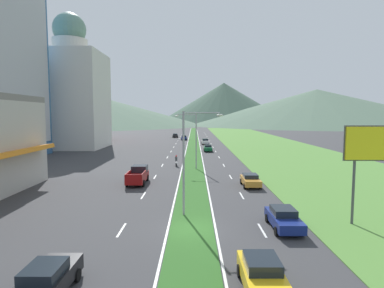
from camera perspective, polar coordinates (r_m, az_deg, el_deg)
ground_plane at (r=23.98m, az=-0.05°, el=-15.08°), size 600.00×600.00×0.00m
grass_median at (r=82.90m, az=0.26°, el=-0.51°), size 3.20×240.00×0.06m
grass_verge_right at (r=85.38m, az=14.22°, el=-0.50°), size 24.00×240.00×0.06m
lane_dash_left_2 at (r=24.42m, az=-12.53°, el=-14.81°), size 0.16×2.80×0.01m
lane_dash_left_3 at (r=33.74m, az=-8.73°, el=-9.10°), size 0.16×2.80×0.01m
lane_dash_left_4 at (r=43.34m, az=-6.65°, el=-5.87°), size 0.16×2.80×0.01m
lane_dash_left_5 at (r=53.05m, az=-5.34°, el=-3.81°), size 0.16×2.80×0.01m
lane_dash_left_6 at (r=62.84m, az=-4.44°, el=-2.39°), size 0.16×2.80×0.01m
lane_dash_left_7 at (r=72.66m, az=-3.79°, el=-1.35°), size 0.16×2.80×0.01m
lane_dash_left_8 at (r=82.51m, az=-3.29°, el=-0.56°), size 0.16×2.80×0.01m
lane_dash_left_9 at (r=92.37m, az=-2.90°, el=0.06°), size 0.16×2.80×0.01m
lane_dash_left_10 at (r=102.25m, az=-2.58°, el=0.56°), size 0.16×2.80×0.01m
lane_dash_left_11 at (r=112.14m, az=-2.32°, el=0.98°), size 0.16×2.80×0.01m
lane_dash_left_12 at (r=122.03m, az=-2.10°, el=1.32°), size 0.16×2.80×0.01m
lane_dash_left_13 at (r=131.93m, az=-1.92°, el=1.62°), size 0.16×2.80×0.01m
lane_dash_left_14 at (r=141.83m, az=-1.76°, el=1.87°), size 0.16×2.80×0.01m
lane_dash_left_15 at (r=151.74m, az=-1.62°, el=2.09°), size 0.16×2.80×0.01m
lane_dash_right_2 at (r=24.35m, az=12.47°, el=-14.87°), size 0.16×2.80×0.01m
lane_dash_right_3 at (r=33.69m, az=8.90°, el=-9.13°), size 0.16×2.80×0.01m
lane_dash_right_4 at (r=43.30m, az=6.95°, el=-5.88°), size 0.16×2.80×0.01m
lane_dash_right_5 at (r=53.02m, az=5.72°, el=-3.82°), size 0.16×2.80×0.01m
lane_dash_right_6 at (r=62.81m, az=4.88°, el=-2.40°), size 0.16×2.80×0.01m
lane_dash_right_7 at (r=72.64m, az=4.27°, el=-1.36°), size 0.16×2.80×0.01m
lane_dash_right_8 at (r=82.49m, az=3.80°, el=-0.57°), size 0.16×2.80×0.01m
lane_dash_right_9 at (r=92.36m, az=3.43°, el=0.06°), size 0.16×2.80×0.01m
lane_dash_right_10 at (r=102.23m, az=3.14°, el=0.56°), size 0.16×2.80×0.01m
lane_dash_right_11 at (r=112.12m, az=2.90°, el=0.97°), size 0.16×2.80×0.01m
lane_dash_right_12 at (r=122.02m, az=2.69°, el=1.32°), size 0.16×2.80×0.01m
lane_dash_right_13 at (r=131.92m, az=2.52°, el=1.61°), size 0.16×2.80×0.01m
lane_dash_right_14 at (r=141.82m, az=2.37°, el=1.87°), size 0.16×2.80×0.01m
lane_dash_right_15 at (r=151.73m, az=2.24°, el=2.09°), size 0.16×2.80×0.01m
edge_line_median_left at (r=82.93m, az=-0.95°, el=-0.52°), size 0.16×240.00×0.01m
edge_line_median_right at (r=82.92m, az=1.47°, el=-0.53°), size 0.16×240.00×0.01m
domed_building at (r=86.30m, az=-20.79°, el=8.47°), size 15.76×15.76×33.41m
midrise_colored at (r=109.72m, az=-19.06°, el=5.36°), size 13.46×13.46×18.21m
hill_far_left at (r=271.66m, az=-20.77°, el=6.15°), size 210.79×210.79×28.57m
hill_far_center at (r=306.10m, az=5.72°, el=7.27°), size 129.00×129.00×38.63m
hill_far_right at (r=284.00m, az=21.40°, el=6.16°), size 214.91×214.91×29.37m
street_lamp_near at (r=26.01m, az=-0.64°, el=-2.00°), size 3.32×0.40×8.64m
street_lamp_mid at (r=48.52m, az=0.28°, el=1.29°), size 3.33×0.28×8.53m
billboard_roadside at (r=27.48m, az=30.66°, el=-0.75°), size 5.39×0.28×7.56m
car_0 at (r=117.91m, az=-3.02°, el=1.55°), size 1.90×4.54×1.48m
car_2 at (r=24.87m, az=16.13°, el=-12.66°), size 2.00×4.55×1.52m
car_3 at (r=90.34m, az=2.39°, el=0.45°), size 2.04×4.41×1.58m
car_4 at (r=106.38m, az=-1.43°, el=1.17°), size 1.87×4.75×1.53m
car_5 at (r=17.06m, az=-24.69°, el=-21.38°), size 1.96×4.54×1.61m
car_6 at (r=16.55m, az=12.52°, el=-21.95°), size 1.98×4.41×1.58m
car_7 at (r=37.96m, az=10.45°, el=-6.37°), size 2.00×4.28×1.44m
car_8 at (r=72.93m, az=2.88°, el=-0.73°), size 1.90×4.73×1.47m
pickup_truck_0 at (r=39.51m, az=-9.67°, el=-5.55°), size 2.18×5.40×2.00m
motorcycle_rider at (r=51.88m, az=-2.84°, el=-3.17°), size 0.36×2.00×1.80m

